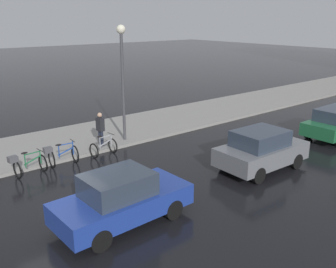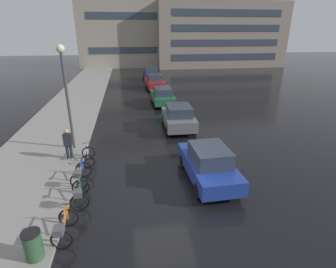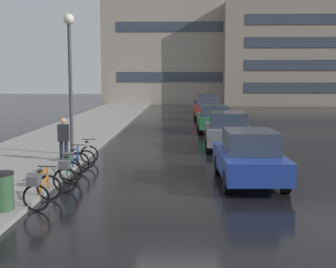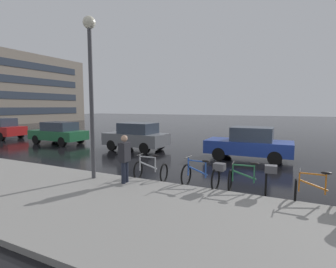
% 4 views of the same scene
% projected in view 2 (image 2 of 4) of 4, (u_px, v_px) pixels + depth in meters
% --- Properties ---
extents(ground_plane, '(140.00, 140.00, 0.00)m').
position_uv_depth(ground_plane, '(163.00, 198.00, 10.48)').
color(ground_plane, black).
extents(sidewalk_kerb, '(4.80, 60.00, 0.14)m').
position_uv_depth(sidewalk_kerb, '(61.00, 123.00, 18.79)').
color(sidewalk_kerb, gray).
rests_on(sidewalk_kerb, ground).
extents(bicycle_nearest, '(0.69, 1.36, 0.96)m').
position_uv_depth(bicycle_nearest, '(64.00, 228.00, 8.22)').
color(bicycle_nearest, black).
rests_on(bicycle_nearest, ground).
extents(bicycle_second, '(0.81, 1.41, 0.99)m').
position_uv_depth(bicycle_second, '(80.00, 193.00, 9.94)').
color(bicycle_second, black).
rests_on(bicycle_second, ground).
extents(bicycle_third, '(0.82, 1.37, 1.01)m').
position_uv_depth(bicycle_third, '(81.00, 174.00, 11.27)').
color(bicycle_third, black).
rests_on(bicycle_third, ground).
extents(bicycle_farthest, '(0.77, 1.13, 0.96)m').
position_uv_depth(bicycle_farthest, '(88.00, 156.00, 13.17)').
color(bicycle_farthest, black).
rests_on(bicycle_farthest, ground).
extents(car_blue, '(1.93, 4.20, 1.64)m').
position_uv_depth(car_blue, '(208.00, 164.00, 11.52)').
color(car_blue, navy).
rests_on(car_blue, ground).
extents(car_grey, '(2.01, 3.88, 1.67)m').
position_uv_depth(car_grey, '(178.00, 117.00, 17.63)').
color(car_grey, slate).
rests_on(car_grey, ground).
extents(car_green, '(1.87, 4.14, 1.57)m').
position_uv_depth(car_green, '(163.00, 96.00, 23.59)').
color(car_green, '#1E6038').
rests_on(car_green, ground).
extents(car_red, '(2.05, 4.20, 1.70)m').
position_uv_depth(car_red, '(155.00, 82.00, 29.82)').
color(car_red, '#AD1919').
rests_on(car_red, ground).
extents(car_navy, '(2.04, 4.30, 1.68)m').
position_uv_depth(car_navy, '(151.00, 73.00, 35.93)').
color(car_navy, navy).
rests_on(car_navy, ground).
extents(pedestrian, '(0.41, 0.27, 1.73)m').
position_uv_depth(pedestrian, '(68.00, 143.00, 13.20)').
color(pedestrian, '#1E2333').
rests_on(pedestrian, ground).
extents(streetlamp, '(0.42, 0.42, 5.65)m').
position_uv_depth(streetlamp, '(65.00, 82.00, 13.39)').
color(streetlamp, '#424247').
rests_on(streetlamp, ground).
extents(trash_bin, '(0.53, 0.53, 1.04)m').
position_uv_depth(trash_bin, '(34.00, 247.00, 7.44)').
color(trash_bin, '#2D5133').
rests_on(trash_bin, ground).
extents(building_facade_main, '(19.99, 10.19, 17.22)m').
position_uv_depth(building_facade_main, '(135.00, 17.00, 48.45)').
color(building_facade_main, '#9E9384').
rests_on(building_facade_main, ground).
extents(building_facade_side, '(23.21, 10.92, 11.05)m').
position_uv_depth(building_facade_side, '(216.00, 35.00, 49.68)').
color(building_facade_side, gray).
rests_on(building_facade_side, ground).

